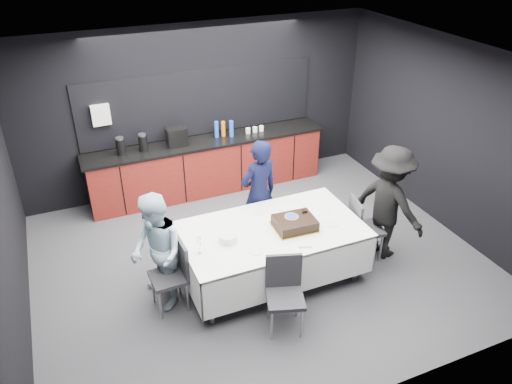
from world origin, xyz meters
TOP-DOWN VIEW (x-y plane):
  - ground at (0.00, 0.00)m, footprint 6.00×6.00m
  - room_shell at (0.00, 0.00)m, footprint 6.04×5.04m
  - kitchenette at (-0.02, 2.22)m, footprint 4.10×0.64m
  - party_table at (0.00, -0.40)m, footprint 2.32×1.32m
  - cake_assembly at (0.28, -0.49)m, footprint 0.57×0.47m
  - plate_stack at (-0.61, -0.45)m, footprint 0.22×0.22m
  - loose_plate_near at (-0.37, -0.76)m, footprint 0.19×0.19m
  - loose_plate_right_a at (0.84, -0.28)m, footprint 0.18×0.18m
  - loose_plate_right_b at (0.76, -0.61)m, footprint 0.19×0.19m
  - loose_plate_far at (-0.02, 0.04)m, footprint 0.21×0.21m
  - fork_pile at (0.21, -0.89)m, footprint 0.19×0.15m
  - champagne_flute at (-1.00, -0.54)m, footprint 0.06×0.06m
  - chair_left at (-1.29, -0.42)m, footprint 0.44×0.44m
  - chair_right at (1.34, -0.47)m, footprint 0.50×0.50m
  - chair_near at (-0.22, -1.23)m, footprint 0.53×0.53m
  - person_center at (0.17, 0.41)m, footprint 0.66×0.50m
  - person_left at (-1.45, -0.31)m, footprint 0.67×0.81m
  - person_right at (1.70, -0.53)m, footprint 0.93×1.21m

SIDE VIEW (x-z plane):
  - ground at x=0.00m, z-range 0.00..0.00m
  - chair_left at x=-1.29m, z-range 0.07..1.00m
  - chair_right at x=1.34m, z-range 0.07..1.00m
  - chair_near at x=-0.22m, z-range 0.07..1.00m
  - kitchenette at x=-0.02m, z-range -0.48..1.57m
  - party_table at x=0.00m, z-range 0.25..1.03m
  - person_left at x=-1.45m, z-range 0.00..1.53m
  - loose_plate_near at x=-0.37m, z-range 0.78..0.79m
  - loose_plate_right_a at x=0.84m, z-range 0.78..0.79m
  - loose_plate_right_b at x=0.76m, z-range 0.78..0.79m
  - loose_plate_far at x=-0.02m, z-range 0.78..0.79m
  - fork_pile at x=0.21m, z-range 0.78..0.81m
  - person_center at x=0.17m, z-range 0.00..1.64m
  - person_right at x=1.70m, z-range 0.00..1.65m
  - plate_stack at x=-0.61m, z-range 0.78..0.88m
  - cake_assembly at x=0.28m, z-range 0.76..0.93m
  - champagne_flute at x=-1.00m, z-range 0.83..1.05m
  - room_shell at x=0.00m, z-range 0.45..3.27m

